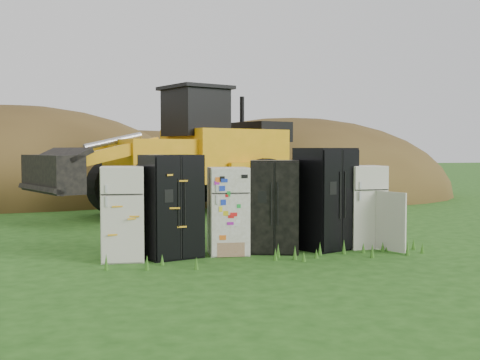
{
  "coord_description": "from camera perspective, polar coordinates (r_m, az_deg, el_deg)",
  "views": [
    {
      "loc": [
        -3.64,
        -10.64,
        1.97
      ],
      "look_at": [
        0.3,
        2.0,
        1.27
      ],
      "focal_mm": 45.0,
      "sensor_mm": 36.0,
      "label": 1
    }
  ],
  "objects": [
    {
      "name": "ground",
      "position": [
        11.42,
        1.54,
        -6.91
      ],
      "size": [
        120.0,
        120.0,
        0.0
      ],
      "primitive_type": "plane",
      "color": "#1F4913",
      "rests_on": "ground"
    },
    {
      "name": "wheel_loader",
      "position": [
        17.73,
        -6.87,
        2.82
      ],
      "size": [
        8.54,
        5.62,
        3.83
      ],
      "primitive_type": null,
      "rotation": [
        0.0,
        0.0,
        0.33
      ],
      "color": "orange",
      "rests_on": "ground"
    },
    {
      "name": "fridge_black_right",
      "position": [
        11.85,
        8.07,
        -1.76
      ],
      "size": [
        1.21,
        1.12,
        1.98
      ],
      "primitive_type": null,
      "rotation": [
        0.0,
        0.0,
        0.35
      ],
      "color": "black",
      "rests_on": "ground"
    },
    {
      "name": "fridge_dark_mid",
      "position": [
        11.39,
        3.32,
        -2.51
      ],
      "size": [
        1.1,
        1.0,
        1.75
      ],
      "primitive_type": null,
      "rotation": [
        0.0,
        0.0,
        -0.38
      ],
      "color": "black",
      "rests_on": "ground"
    },
    {
      "name": "dirt_mound_right",
      "position": [
        24.66,
        4.98,
        -1.58
      ],
      "size": [
        13.65,
        10.01,
        6.43
      ],
      "primitive_type": "ellipsoid",
      "color": "#423015",
      "rests_on": "ground"
    },
    {
      "name": "fridge_leftmost",
      "position": [
        10.75,
        -11.07,
        -3.13
      ],
      "size": [
        0.81,
        0.79,
        1.65
      ],
      "primitive_type": null,
      "rotation": [
        0.0,
        0.0,
        -0.13
      ],
      "color": "beige",
      "rests_on": "ground"
    },
    {
      "name": "fridge_sticker",
      "position": [
        11.18,
        -1.12,
        -2.94
      ],
      "size": [
        0.81,
        0.76,
        1.62
      ],
      "primitive_type": null,
      "rotation": [
        0.0,
        0.0,
        -0.15
      ],
      "color": "white",
      "rests_on": "ground"
    },
    {
      "name": "fridge_open_door",
      "position": [
        12.22,
        11.59,
        -2.47
      ],
      "size": [
        0.75,
        0.7,
        1.63
      ],
      "primitive_type": null,
      "rotation": [
        0.0,
        0.0,
        -0.02
      ],
      "color": "beige",
      "rests_on": "ground"
    },
    {
      "name": "dirt_mound_back",
      "position": [
        29.37,
        -10.35,
        -0.88
      ],
      "size": [
        17.05,
        11.37,
        5.72
      ],
      "primitive_type": "ellipsoid",
      "color": "#423015",
      "rests_on": "ground"
    },
    {
      "name": "dirt_mound_left",
      "position": [
        25.01,
        -20.83,
        -1.7
      ],
      "size": [
        14.81,
        11.11,
        7.3
      ],
      "primitive_type": "ellipsoid",
      "color": "#423015",
      "rests_on": "ground"
    },
    {
      "name": "fridge_black_side",
      "position": [
        10.9,
        -6.54,
        -2.48
      ],
      "size": [
        1.13,
        0.99,
        1.85
      ],
      "primitive_type": null,
      "rotation": [
        0.0,
        0.0,
        0.26
      ],
      "color": "black",
      "rests_on": "ground"
    }
  ]
}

